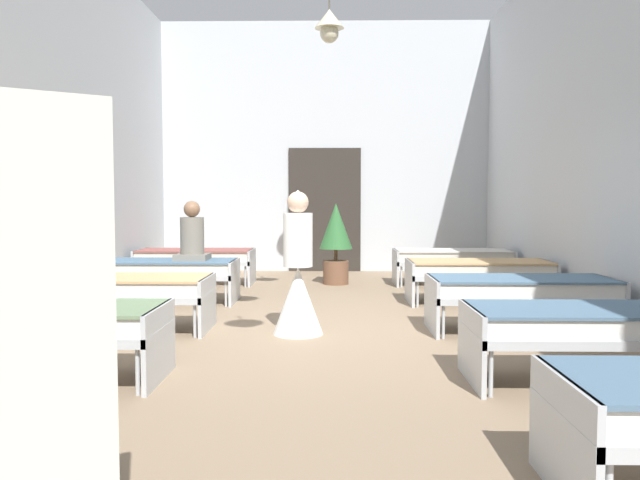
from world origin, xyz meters
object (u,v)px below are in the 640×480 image
(bed_right_row_3, at_px, (479,271))
(patient_seated_primary, at_px, (192,238))
(nurse_near_aisle, at_px, (298,283))
(bed_right_row_1, at_px, (596,326))
(bed_left_row_2, at_px, (120,289))
(bed_left_row_3, at_px, (166,270))
(bed_right_row_4, at_px, (452,258))
(bed_left_row_1, at_px, (38,324))
(potted_plant, at_px, (336,237))
(bed_right_row_2, at_px, (521,290))
(bed_left_row_4, at_px, (196,258))

(bed_right_row_3, xyz_separation_m, patient_seated_primary, (-3.88, 0.05, 0.43))
(nurse_near_aisle, bearing_deg, bed_right_row_1, -146.10)
(bed_left_row_2, distance_m, bed_left_row_3, 1.90)
(bed_right_row_1, height_order, patient_seated_primary, patient_seated_primary)
(nurse_near_aisle, bearing_deg, bed_right_row_4, -49.70)
(bed_left_row_1, xyz_separation_m, bed_right_row_1, (4.23, 0.00, 0.00))
(bed_right_row_3, xyz_separation_m, bed_right_row_4, (0.00, 1.90, 0.00))
(bed_right_row_3, bearing_deg, bed_left_row_2, -155.79)
(potted_plant, bearing_deg, bed_right_row_2, -63.50)
(bed_left_row_4, bearing_deg, bed_right_row_4, 0.00)
(patient_seated_primary, bearing_deg, bed_right_row_2, -26.70)
(patient_seated_primary, bearing_deg, bed_right_row_1, -44.80)
(patient_seated_primary, relative_size, potted_plant, 0.60)
(bed_left_row_2, xyz_separation_m, bed_right_row_3, (4.23, 1.90, 0.00))
(bed_right_row_4, bearing_deg, bed_left_row_3, -155.79)
(nurse_near_aisle, bearing_deg, patient_seated_primary, 17.25)
(bed_left_row_2, height_order, potted_plant, potted_plant)
(bed_left_row_2, xyz_separation_m, bed_left_row_4, (0.00, 3.80, 0.00))
(bed_right_row_4, bearing_deg, bed_right_row_1, -90.00)
(patient_seated_primary, bearing_deg, bed_left_row_2, -100.18)
(bed_right_row_3, relative_size, bed_left_row_4, 1.00)
(bed_left_row_3, height_order, potted_plant, potted_plant)
(bed_right_row_1, height_order, nurse_near_aisle, nurse_near_aisle)
(nurse_near_aisle, bearing_deg, bed_right_row_2, -105.52)
(bed_right_row_3, relative_size, patient_seated_primary, 2.38)
(bed_right_row_1, distance_m, bed_left_row_4, 7.10)
(nurse_near_aisle, xyz_separation_m, patient_seated_primary, (-1.55, 2.10, 0.34))
(bed_right_row_4, distance_m, nurse_near_aisle, 4.59)
(bed_left_row_4, distance_m, nurse_near_aisle, 4.38)
(bed_left_row_3, xyz_separation_m, patient_seated_primary, (0.35, 0.05, 0.43))
(nurse_near_aisle, bearing_deg, potted_plant, -25.18)
(bed_right_row_1, relative_size, patient_seated_primary, 2.38)
(potted_plant, bearing_deg, bed_right_row_4, -0.93)
(bed_right_row_4, xyz_separation_m, patient_seated_primary, (-3.88, -1.85, 0.43))
(bed_right_row_1, height_order, bed_left_row_3, same)
(bed_right_row_4, bearing_deg, bed_left_row_2, -138.04)
(bed_left_row_3, xyz_separation_m, bed_right_row_4, (4.23, 1.90, 0.00))
(bed_left_row_4, xyz_separation_m, patient_seated_primary, (0.35, -1.85, 0.43))
(bed_left_row_1, distance_m, bed_left_row_3, 3.80)
(bed_right_row_1, bearing_deg, potted_plant, 108.43)
(bed_right_row_3, xyz_separation_m, bed_left_row_4, (-4.23, 1.90, 0.00))
(bed_right_row_3, bearing_deg, bed_left_row_4, 155.79)
(bed_right_row_3, height_order, bed_left_row_4, same)
(bed_left_row_1, relative_size, bed_left_row_3, 1.00)
(bed_left_row_2, relative_size, bed_left_row_3, 1.00)
(potted_plant, bearing_deg, bed_left_row_2, -121.16)
(bed_left_row_2, bearing_deg, bed_left_row_4, 90.00)
(bed_right_row_4, height_order, nurse_near_aisle, nurse_near_aisle)
(bed_left_row_2, xyz_separation_m, nurse_near_aisle, (1.90, -0.15, 0.09))
(nurse_near_aisle, relative_size, potted_plant, 1.11)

